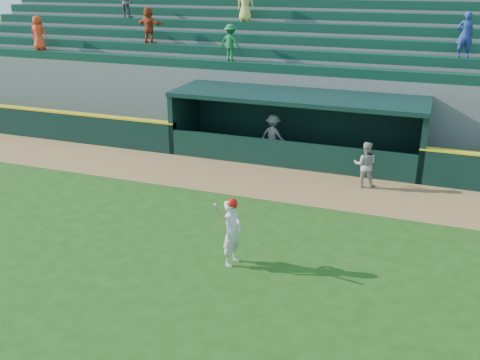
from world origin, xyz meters
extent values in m
plane|color=#1D4611|center=(0.00, 0.00, 0.00)|extent=(120.00, 120.00, 0.00)
cube|color=olive|center=(0.00, 4.90, 0.01)|extent=(40.00, 3.00, 0.01)
cube|color=black|center=(-12.25, 6.55, 0.60)|extent=(15.50, 0.30, 1.20)
cube|color=yellow|center=(-12.25, 6.55, 1.23)|extent=(15.50, 0.32, 0.06)
imported|color=gray|center=(2.89, 5.63, 0.77)|extent=(0.82, 0.67, 1.54)
imported|color=#999894|center=(-0.86, 7.62, 0.82)|extent=(1.18, 0.87, 1.64)
cube|color=#62615D|center=(0.00, 7.70, 0.02)|extent=(9.00, 2.60, 0.04)
cube|color=black|center=(-4.60, 7.70, 1.15)|extent=(0.20, 2.60, 2.30)
cube|color=black|center=(4.60, 7.70, 1.15)|extent=(0.20, 2.60, 2.30)
cube|color=black|center=(0.00, 9.00, 1.15)|extent=(9.40, 0.20, 2.30)
cube|color=black|center=(0.00, 7.70, 2.38)|extent=(9.40, 2.80, 0.16)
cube|color=black|center=(0.00, 6.48, 0.50)|extent=(9.00, 0.16, 1.00)
cube|color=brown|center=(0.00, 8.50, 0.25)|extent=(8.40, 0.45, 0.10)
cube|color=slate|center=(0.00, 9.53, 1.46)|extent=(34.00, 0.85, 2.91)
cube|color=#0F3828|center=(0.00, 9.41, 3.09)|extent=(34.00, 0.60, 0.36)
cube|color=slate|center=(0.00, 10.38, 1.68)|extent=(34.00, 0.85, 3.36)
cube|color=#0F3828|center=(0.00, 10.26, 3.54)|extent=(34.00, 0.60, 0.36)
cube|color=slate|center=(0.00, 11.22, 1.91)|extent=(34.00, 0.85, 3.81)
cube|color=#0F3828|center=(0.00, 11.11, 3.99)|extent=(34.00, 0.60, 0.36)
cube|color=slate|center=(0.00, 12.07, 2.13)|extent=(34.00, 0.85, 4.26)
cube|color=#0F3828|center=(0.00, 11.96, 4.44)|extent=(34.00, 0.60, 0.36)
cube|color=slate|center=(0.00, 12.93, 2.35)|extent=(34.00, 0.85, 4.71)
cube|color=#0F3828|center=(0.00, 12.81, 4.89)|extent=(34.00, 0.60, 0.36)
cube|color=slate|center=(0.00, 13.78, 2.58)|extent=(34.00, 0.85, 5.16)
cube|color=#0F3828|center=(0.00, 13.66, 5.34)|extent=(34.00, 0.60, 0.36)
cube|color=slate|center=(0.00, 14.62, 2.80)|extent=(34.00, 0.85, 5.61)
cube|color=slate|center=(0.00, 15.20, 2.80)|extent=(34.50, 0.30, 5.61)
imported|color=#FF3D1C|center=(-12.81, 9.43, 4.04)|extent=(0.84, 0.64, 1.54)
imported|color=#AE381A|center=(-7.47, 10.28, 4.49)|extent=(1.48, 0.74, 1.53)
imported|color=navy|center=(5.51, 10.28, 4.53)|extent=(0.63, 0.45, 1.62)
imported|color=#4F4F4F|center=(-9.59, 11.97, 5.36)|extent=(0.77, 0.63, 1.48)
imported|color=#186F31|center=(-3.29, 9.43, 3.99)|extent=(1.01, 0.68, 1.44)
imported|color=#E4C950|center=(-3.56, 11.97, 5.41)|extent=(0.78, 0.52, 1.58)
imported|color=silver|center=(0.61, -0.60, 0.83)|extent=(0.50, 0.67, 1.66)
sphere|color=red|center=(0.61, -0.60, 1.59)|extent=(0.27, 0.27, 0.27)
cylinder|color=tan|center=(0.43, -0.82, 1.36)|extent=(0.22, 0.51, 0.76)
camera|label=1|loc=(4.73, -11.26, 6.61)|focal=40.00mm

